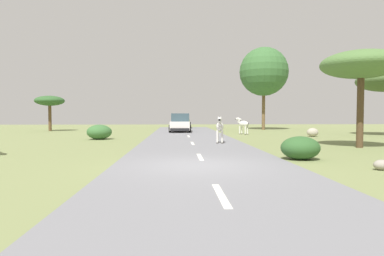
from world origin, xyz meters
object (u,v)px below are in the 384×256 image
(zebra_2, at_px, (243,124))
(rock_0, at_px, (382,165))
(tree_0, at_px, (264,72))
(rock_1, at_px, (313,132))
(car_0, at_px, (180,123))
(car_1, at_px, (182,121))
(bush_1, at_px, (99,132))
(zebra_0, at_px, (220,127))
(tree_4, at_px, (50,101))
(tree_1, at_px, (361,65))
(bush_0, at_px, (300,148))

(zebra_2, height_order, rock_0, zebra_2)
(tree_0, relative_size, rock_1, 10.55)
(car_0, relative_size, car_1, 1.00)
(bush_1, bearing_deg, zebra_0, -25.88)
(tree_4, bearing_deg, tree_1, -38.82)
(car_1, relative_size, tree_0, 0.49)
(zebra_2, bearing_deg, car_0, 111.89)
(zebra_2, distance_m, bush_1, 12.06)
(car_0, height_order, tree_0, tree_0)
(zebra_2, distance_m, bush_0, 15.66)
(zebra_0, bearing_deg, rock_0, 121.41)
(tree_0, bearing_deg, car_0, -153.47)
(tree_1, relative_size, tree_4, 1.37)
(car_0, xyz_separation_m, bush_1, (-5.58, -8.76, -0.35))
(bush_0, xyz_separation_m, bush_1, (-9.88, 10.42, 0.06))
(zebra_2, height_order, rock_1, zebra_2)
(tree_4, bearing_deg, tree_0, 4.44)
(tree_4, relative_size, rock_1, 4.19)
(tree_0, xyz_separation_m, rock_0, (-3.33, -26.23, -6.21))
(tree_1, bearing_deg, tree_4, 141.18)
(tree_0, distance_m, tree_4, 22.79)
(car_0, distance_m, car_1, 8.91)
(zebra_2, xyz_separation_m, tree_0, (3.95, 8.17, 5.49))
(rock_0, bearing_deg, car_0, 105.28)
(tree_1, xyz_separation_m, bush_1, (-14.55, 6.25, -3.67))
(zebra_0, bearing_deg, tree_0, -103.53)
(car_0, bearing_deg, car_1, -90.75)
(rock_0, bearing_deg, zebra_2, 91.95)
(car_1, height_order, tree_1, tree_1)
(tree_1, bearing_deg, car_1, 109.77)
(tree_0, distance_m, tree_1, 19.74)
(car_0, height_order, car_1, same)
(tree_0, bearing_deg, rock_1, -86.31)
(zebra_0, distance_m, car_0, 12.69)
(zebra_0, relative_size, rock_0, 3.19)
(car_1, distance_m, rock_1, 18.43)
(bush_0, bearing_deg, bush_1, 133.47)
(tree_4, bearing_deg, zebra_2, -19.12)
(zebra_0, xyz_separation_m, car_0, (-2.14, 12.50, -0.13))
(tree_0, xyz_separation_m, rock_1, (0.74, -11.43, -6.04))
(zebra_0, xyz_separation_m, tree_1, (6.83, -2.50, 3.19))
(zebra_0, relative_size, car_0, 0.37)
(rock_0, bearing_deg, bush_1, 131.76)
(tree_4, relative_size, bush_0, 2.46)
(bush_1, height_order, rock_0, bush_1)
(zebra_2, distance_m, tree_1, 12.47)
(zebra_2, xyz_separation_m, rock_1, (4.68, -3.27, -0.55))
(tree_4, relative_size, rock_0, 7.00)
(zebra_2, distance_m, rock_0, 18.09)
(zebra_0, xyz_separation_m, rock_1, (7.83, 5.68, -0.64))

